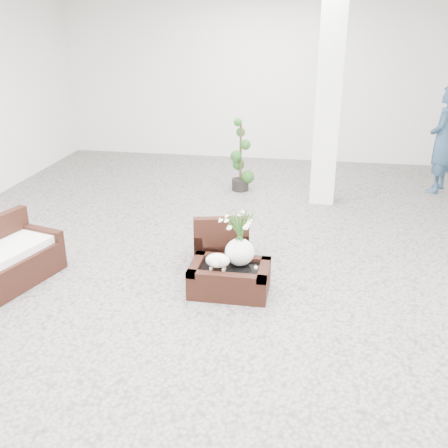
% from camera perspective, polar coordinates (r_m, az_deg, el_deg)
% --- Properties ---
extents(ground, '(11.00, 11.00, 0.00)m').
position_cam_1_polar(ground, '(6.82, 0.15, -4.53)').
color(ground, gray).
rests_on(ground, ground).
extents(column, '(0.40, 0.40, 3.50)m').
position_cam_1_polar(column, '(8.92, 11.17, 13.18)').
color(column, white).
rests_on(column, ground).
extents(coffee_table, '(0.90, 0.60, 0.31)m').
position_cam_1_polar(coffee_table, '(6.15, 0.61, -6.00)').
color(coffee_table, '#34170F').
rests_on(coffee_table, ground).
extents(sheep_figurine, '(0.28, 0.23, 0.21)m').
position_cam_1_polar(sheep_figurine, '(5.96, -0.68, -4.12)').
color(sheep_figurine, white).
rests_on(sheep_figurine, coffee_table).
extents(planter_narcissus, '(0.44, 0.44, 0.80)m').
position_cam_1_polar(planter_narcissus, '(5.99, 1.73, -0.92)').
color(planter_narcissus, white).
rests_on(planter_narcissus, coffee_table).
extents(tealight, '(0.04, 0.04, 0.03)m').
position_cam_1_polar(tealight, '(6.06, 3.45, -4.69)').
color(tealight, white).
rests_on(tealight, coffee_table).
extents(armchair, '(0.81, 0.79, 0.72)m').
position_cam_1_polar(armchair, '(6.77, -0.43, -1.35)').
color(armchair, '#34170F').
rests_on(armchair, ground).
extents(loveseat, '(1.02, 1.53, 0.75)m').
position_cam_1_polar(loveseat, '(6.71, -22.86, -3.30)').
color(loveseat, '#34170F').
rests_on(loveseat, ground).
extents(topiary, '(0.35, 0.35, 1.29)m').
position_cam_1_polar(topiary, '(9.56, 1.80, 7.38)').
color(topiary, '#1C4416').
rests_on(topiary, ground).
extents(shopper, '(0.70, 0.81, 1.89)m').
position_cam_1_polar(shopper, '(10.20, 22.51, 8.39)').
color(shopper, navy).
rests_on(shopper, ground).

